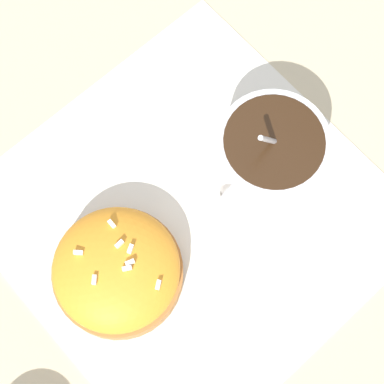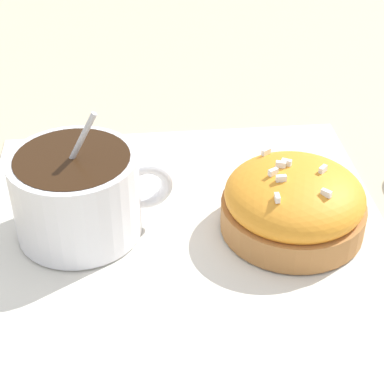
# 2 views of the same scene
# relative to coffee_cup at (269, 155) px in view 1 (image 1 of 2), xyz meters

# --- Properties ---
(ground_plane) EXTENTS (3.00, 3.00, 0.00)m
(ground_plane) POSITION_rel_coffee_cup_xyz_m (-0.07, 0.01, -0.04)
(ground_plane) COLOR #C6B793
(paper_napkin) EXTENTS (0.30, 0.30, 0.00)m
(paper_napkin) POSITION_rel_coffee_cup_xyz_m (-0.07, 0.01, -0.04)
(paper_napkin) COLOR white
(paper_napkin) RESTS_ON ground_plane
(coffee_cup) EXTENTS (0.11, 0.09, 0.10)m
(coffee_cup) POSITION_rel_coffee_cup_xyz_m (0.00, 0.00, 0.00)
(coffee_cup) COLOR white
(coffee_cup) RESTS_ON paper_napkin
(frosted_pastry) EXTENTS (0.10, 0.10, 0.05)m
(frosted_pastry) POSITION_rel_coffee_cup_xyz_m (-0.15, 0.01, -0.01)
(frosted_pastry) COLOR #B2753D
(frosted_pastry) RESTS_ON paper_napkin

